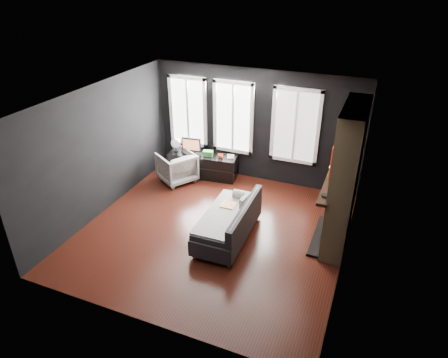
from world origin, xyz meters
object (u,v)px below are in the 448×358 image
at_px(monitor, 191,144).
at_px(mantel_vase, 335,167).
at_px(armchair, 177,166).
at_px(mug, 221,156).
at_px(media_console, 203,165).
at_px(book, 227,152).
at_px(sofa, 228,220).

bearing_deg(monitor, mantel_vase, -22.23).
relative_size(armchair, mug, 6.43).
xyz_separation_m(media_console, mug, (0.48, -0.04, 0.35)).
xyz_separation_m(armchair, book, (1.08, 0.59, 0.29)).
xyz_separation_m(mug, mantel_vase, (2.77, -1.01, 0.69)).
relative_size(armchair, mantel_vase, 3.89).
xyz_separation_m(sofa, book, (-0.93, 2.27, 0.31)).
relative_size(armchair, monitor, 1.62).
relative_size(media_console, monitor, 3.39).
bearing_deg(book, monitor, -172.57).
distance_m(book, mantel_vase, 2.96).
bearing_deg(mug, mantel_vase, -20.15).
height_order(media_console, mug, mug).
height_order(monitor, mug, monitor).
height_order(armchair, monitor, monitor).
xyz_separation_m(sofa, armchair, (-2.01, 1.68, 0.01)).
height_order(monitor, book, monitor).
bearing_deg(sofa, armchair, 139.01).
xyz_separation_m(monitor, book, (0.90, 0.12, -0.11)).
bearing_deg(media_console, armchair, -140.36).
bearing_deg(media_console, monitor, 177.63).
relative_size(monitor, book, 2.12).
bearing_deg(media_console, sofa, -60.81).
distance_m(monitor, book, 0.92).
distance_m(sofa, media_console, 2.66).
bearing_deg(sofa, mug, 115.04).
distance_m(sofa, book, 2.47).
height_order(armchair, media_console, armchair).
bearing_deg(book, sofa, -67.77).
distance_m(media_console, book, 0.73).
height_order(sofa, mug, sofa).
distance_m(monitor, mug, 0.80).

